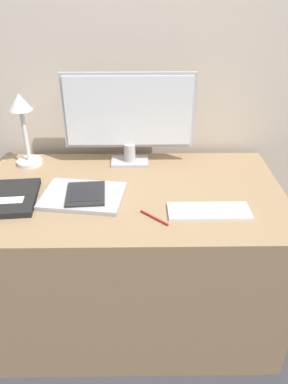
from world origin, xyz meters
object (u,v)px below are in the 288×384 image
object	(u,v)px
laptop	(83,196)
notebook	(14,198)
ereader	(86,194)
pen	(154,218)
monitor	(129,116)
desk_lamp	(23,120)
keyboard	(209,211)

from	to	relation	value
laptop	notebook	size ratio (longest dim) A/B	1.24
laptop	ereader	world-z (taller)	ereader
ereader	pen	world-z (taller)	ereader
notebook	monitor	bearing A→B (deg)	36.40
desk_lamp	keyboard	bearing A→B (deg)	-28.46
monitor	pen	world-z (taller)	monitor
keyboard	pen	size ratio (longest dim) A/B	3.04
pen	keyboard	bearing A→B (deg)	10.26
ereader	desk_lamp	size ratio (longest dim) A/B	0.58
keyboard	notebook	bearing A→B (deg)	172.60
monitor	notebook	world-z (taller)	monitor
monitor	notebook	size ratio (longest dim) A/B	2.10
monitor	notebook	bearing A→B (deg)	-143.60
laptop	pen	xyz separation A→B (m)	(0.29, -0.15, -0.00)
notebook	desk_lamp	bearing A→B (deg)	93.32
keyboard	notebook	xyz separation A→B (m)	(-0.78, 0.10, 0.01)
laptop	pen	distance (m)	0.33
keyboard	pen	xyz separation A→B (m)	(-0.21, -0.04, -0.00)
desk_lamp	ereader	bearing A→B (deg)	-46.20
laptop	pen	bearing A→B (deg)	-28.20
laptop	desk_lamp	world-z (taller)	desk_lamp
monitor	ereader	xyz separation A→B (m)	(-0.17, -0.33, -0.21)
keyboard	pen	distance (m)	0.22
desk_lamp	notebook	distance (m)	0.39
notebook	pen	bearing A→B (deg)	-13.89
notebook	laptop	bearing A→B (deg)	3.03
desk_lamp	pen	size ratio (longest dim) A/B	3.29
monitor	laptop	world-z (taller)	monitor
ereader	desk_lamp	distance (m)	0.49
desk_lamp	pen	xyz separation A→B (m)	(0.58, -0.47, -0.21)
keyboard	desk_lamp	size ratio (longest dim) A/B	0.92
desk_lamp	pen	bearing A→B (deg)	-38.87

